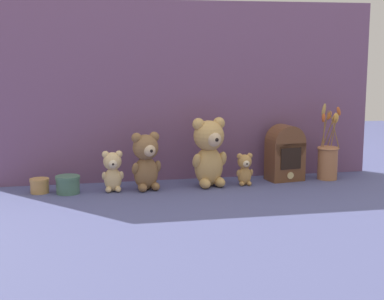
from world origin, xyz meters
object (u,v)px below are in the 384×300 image
at_px(teddy_bear_tiny, 245,168).
at_px(vintage_radio, 285,152).
at_px(flower_vase, 328,159).
at_px(decorative_tin_short, 40,186).
at_px(teddy_bear_medium, 146,160).
at_px(teddy_bear_small, 113,170).
at_px(decorative_tin_tall, 68,184).
at_px(teddy_bear_large, 209,151).

xyz_separation_m(teddy_bear_tiny, vintage_radio, (0.20, 0.06, 0.05)).
xyz_separation_m(flower_vase, decorative_tin_short, (-1.26, -0.01, -0.06)).
relative_size(teddy_bear_medium, teddy_bear_small, 1.43).
relative_size(teddy_bear_small, flower_vase, 0.50).
xyz_separation_m(flower_vase, vintage_radio, (-0.20, 0.02, 0.03)).
xyz_separation_m(teddy_bear_medium, decorative_tin_tall, (-0.32, 0.00, -0.09)).
distance_m(teddy_bear_large, decorative_tin_tall, 0.60).
distance_m(teddy_bear_large, teddy_bear_small, 0.42).
xyz_separation_m(teddy_bear_medium, vintage_radio, (0.63, 0.06, -0.00)).
bearing_deg(flower_vase, decorative_tin_tall, -177.91).
height_order(teddy_bear_medium, decorative_tin_tall, teddy_bear_medium).
bearing_deg(decorative_tin_short, teddy_bear_large, -1.51).
bearing_deg(teddy_bear_small, teddy_bear_large, 1.73).
distance_m(teddy_bear_small, vintage_radio, 0.77).
distance_m(teddy_bear_medium, decorative_tin_short, 0.45).
bearing_deg(teddy_bear_tiny, vintage_radio, 16.06).
relative_size(flower_vase, decorative_tin_short, 4.29).
relative_size(teddy_bear_large, vintage_radio, 1.18).
xyz_separation_m(teddy_bear_tiny, decorative_tin_tall, (-0.75, -0.00, -0.04)).
xyz_separation_m(teddy_bear_large, flower_vase, (0.56, 0.03, -0.06)).
distance_m(teddy_bear_large, teddy_bear_medium, 0.27).
bearing_deg(teddy_bear_medium, teddy_bear_large, 2.60).
bearing_deg(teddy_bear_large, teddy_bear_small, -178.27).
distance_m(teddy_bear_small, flower_vase, 0.97).
distance_m(flower_vase, decorative_tin_short, 1.27).
height_order(teddy_bear_medium, vintage_radio, vintage_radio).
height_order(teddy_bear_large, teddy_bear_tiny, teddy_bear_large).
xyz_separation_m(teddy_bear_medium, flower_vase, (0.83, 0.04, -0.03)).
height_order(teddy_bear_small, flower_vase, flower_vase).
relative_size(flower_vase, vintage_radio, 1.36).
height_order(teddy_bear_tiny, decorative_tin_short, teddy_bear_tiny).
xyz_separation_m(flower_vase, decorative_tin_tall, (-1.15, -0.04, -0.06)).
distance_m(vintage_radio, decorative_tin_tall, 0.96).
height_order(vintage_radio, decorative_tin_short, vintage_radio).
height_order(teddy_bear_small, vintage_radio, vintage_radio).
bearing_deg(teddy_bear_small, vintage_radio, 4.52).
xyz_separation_m(teddy_bear_small, vintage_radio, (0.77, 0.06, 0.04)).
distance_m(teddy_bear_large, decorative_tin_short, 0.72).
height_order(teddy_bear_large, decorative_tin_tall, teddy_bear_large).
xyz_separation_m(teddy_bear_large, teddy_bear_small, (-0.41, -0.01, -0.07)).
height_order(vintage_radio, decorative_tin_tall, vintage_radio).
bearing_deg(teddy_bear_medium, decorative_tin_short, 175.93).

